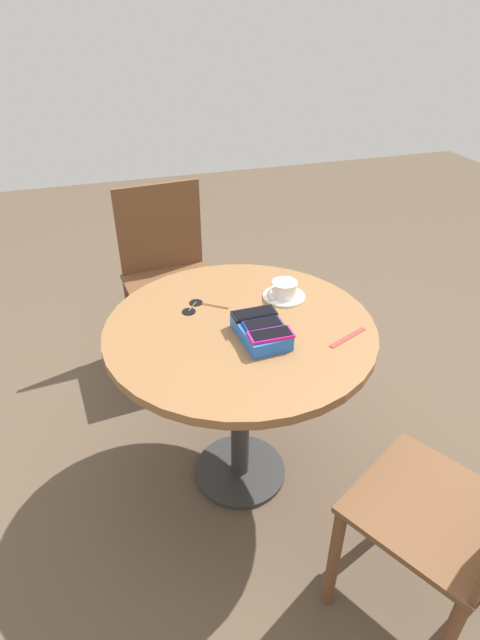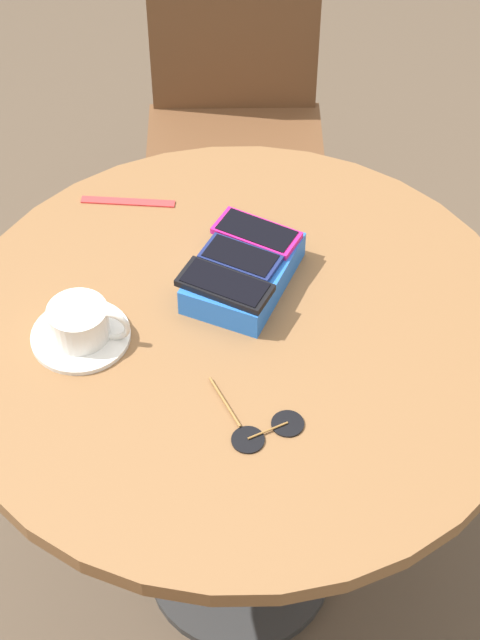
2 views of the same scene
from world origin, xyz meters
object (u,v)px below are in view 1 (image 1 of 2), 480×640
Objects in this scene: round_table at (240,353)px; phone_magenta at (271,335)px; chair_far_side at (171,276)px; chair_near_window at (455,521)px; phone_navy at (263,324)px; phone_box at (261,332)px; coffee_cup at (284,289)px; lanyard_strap at (348,337)px; saucer at (284,296)px; sunglasses at (195,307)px; phone_black at (254,314)px.

round_table is 0.23m from phone_magenta.
chair_near_window is at bearing -163.96° from chair_far_side.
phone_navy reaches higher than round_table.
chair_near_window is at bearing -151.94° from round_table.
coffee_cup reaches higher than phone_box.
round_table is 0.28m from coffee_cup.
chair_near_window reaches higher than lanyard_strap.
saucer is at bearing 18.34° from lanyard_strap.
round_table is 1.01× the size of chair_near_window.
chair_near_window reaches higher than saucer.
lanyard_strap is 0.58m from chair_near_window.
phone_navy is at bearing 28.24° from chair_near_window.
chair_far_side is at bearing 20.11° from lanyard_strap.
chair_far_side is at bearing 7.49° from phone_navy.
phone_navy is at bearing -146.49° from sunglasses.
lanyard_strap is at bearing -161.10° from coffee_cup.
chair_near_window reaches higher than round_table.
saucer reaches higher than lanyard_strap.
saucer is 0.03m from coffee_cup.
sunglasses is 0.18× the size of chair_near_window.
phone_magenta and phone_navy have the same top height.
sunglasses is at bearing 28.30° from phone_magenta.
round_table is at bearing -142.98° from sunglasses.
chair_far_side is at bearing 7.61° from phone_black.
coffee_cup is (0.21, -0.15, -0.02)m from phone_navy.
phone_box reaches higher than sunglasses.
phone_magenta is 0.26m from lanyard_strap.
phone_box is 1.39× the size of saucer.
lanyard_strap is at bearing -107.47° from phone_navy.
coffee_cup is (0.15, -0.16, -0.02)m from phone_black.
phone_navy is at bearing -105.56° from phone_box.
phone_navy is 0.85× the size of phone_black.
coffee_cup is 0.88m from chair_near_window.
phone_navy is 0.30m from sunglasses.
phone_black is at bearing 132.52° from saucer.
phone_navy is 0.81× the size of saucer.
phone_black is (0.13, 0.01, 0.00)m from phone_magenta.
coffee_cup is 0.85m from chair_far_side.
phone_navy is 0.06m from phone_black.
chair_far_side is (0.96, 0.12, -0.27)m from phone_box.
phone_navy is (0.06, 0.00, -0.00)m from phone_magenta.
phone_navy is (-0.09, -0.05, 0.16)m from round_table.
sunglasses is at bearing 177.30° from chair_far_side.
chair_far_side reaches higher than round_table.
chair_far_side is at bearing 16.04° from chair_near_window.
sunglasses is at bearing 84.75° from coffee_cup.
phone_box is 0.07m from phone_magenta.
saucer is at bearing -95.04° from sunglasses.
saucer is 0.84m from chair_far_side.
phone_magenta reaches higher than phone_box.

